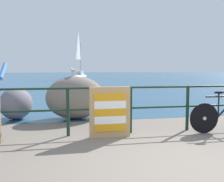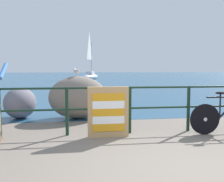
{
  "view_description": "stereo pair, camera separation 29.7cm",
  "coord_description": "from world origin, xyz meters",
  "px_view_note": "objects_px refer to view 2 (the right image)",
  "views": [
    {
      "loc": [
        -1.44,
        -3.13,
        1.41
      ],
      "look_at": [
        -0.33,
        2.5,
        0.89
      ],
      "focal_mm": 40.12,
      "sensor_mm": 36.0,
      "label": 1
    },
    {
      "loc": [
        -1.15,
        -3.18,
        1.41
      ],
      "look_at": [
        -0.33,
        2.5,
        0.89
      ],
      "focal_mm": 40.12,
      "sensor_mm": 36.0,
      "label": 2
    }
  ],
  "objects_px": {
    "folded_deckchair_stack": "(108,112)",
    "sailboat": "(91,74)",
    "seagull": "(76,71)",
    "breakwater_boulder_left": "(20,103)",
    "breakwater_boulder_main": "(78,97)"
  },
  "relations": [
    {
      "from": "breakwater_boulder_left",
      "to": "seagull",
      "type": "distance_m",
      "value": 1.84
    },
    {
      "from": "breakwater_boulder_main",
      "to": "seagull",
      "type": "xyz_separation_m",
      "value": [
        -0.04,
        0.08,
        0.74
      ]
    },
    {
      "from": "seagull",
      "to": "sailboat",
      "type": "height_order",
      "value": "sailboat"
    },
    {
      "from": "breakwater_boulder_main",
      "to": "sailboat",
      "type": "height_order",
      "value": "sailboat"
    },
    {
      "from": "breakwater_boulder_left",
      "to": "sailboat",
      "type": "bearing_deg",
      "value": 82.23
    },
    {
      "from": "folded_deckchair_stack",
      "to": "sailboat",
      "type": "distance_m",
      "value": 28.28
    },
    {
      "from": "folded_deckchair_stack",
      "to": "seagull",
      "type": "distance_m",
      "value": 2.38
    },
    {
      "from": "sailboat",
      "to": "seagull",
      "type": "bearing_deg",
      "value": -163.28
    },
    {
      "from": "folded_deckchair_stack",
      "to": "seagull",
      "type": "height_order",
      "value": "seagull"
    },
    {
      "from": "folded_deckchair_stack",
      "to": "sailboat",
      "type": "relative_size",
      "value": 0.17
    },
    {
      "from": "seagull",
      "to": "sailboat",
      "type": "xyz_separation_m",
      "value": [
        1.94,
        26.1,
        -0.63
      ]
    },
    {
      "from": "breakwater_boulder_left",
      "to": "breakwater_boulder_main",
      "type": "bearing_deg",
      "value": -8.92
    },
    {
      "from": "breakwater_boulder_left",
      "to": "sailboat",
      "type": "distance_m",
      "value": 26.17
    },
    {
      "from": "seagull",
      "to": "sailboat",
      "type": "relative_size",
      "value": 0.05
    },
    {
      "from": "folded_deckchair_stack",
      "to": "breakwater_boulder_left",
      "type": "bearing_deg",
      "value": 133.88
    }
  ]
}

